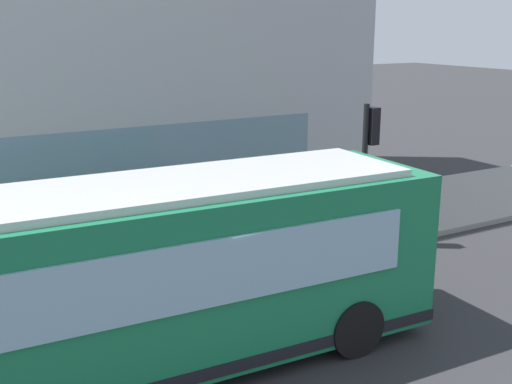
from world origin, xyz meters
TOP-DOWN VIEW (x-y plane):
  - ground at (0.00, 0.00)m, footprint 120.00×120.00m
  - sidewalk_curb at (4.84, 0.00)m, footprint 4.48×40.00m
  - city_bus_nearside at (0.11, 2.29)m, footprint 2.91×10.13m
  - traffic_light_near_corner at (3.09, -4.78)m, footprint 0.32×0.49m
  - fire_hydrant at (5.37, -4.86)m, footprint 0.35×0.35m
  - newspaper_vending_box at (6.30, 2.66)m, footprint 0.44×0.43m

SIDE VIEW (x-z plane):
  - ground at x=0.00m, z-range 0.00..0.00m
  - sidewalk_curb at x=4.84m, z-range 0.00..0.15m
  - fire_hydrant at x=5.37m, z-range 0.14..0.88m
  - newspaper_vending_box at x=6.30m, z-range 0.15..1.05m
  - city_bus_nearside at x=0.11m, z-range 0.02..3.09m
  - traffic_light_near_corner at x=3.09m, z-range 0.82..4.24m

